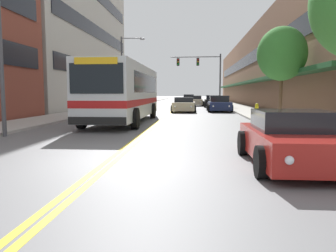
{
  "coord_description": "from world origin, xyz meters",
  "views": [
    {
      "loc": [
        2.05,
        -7.74,
        1.69
      ],
      "look_at": [
        -0.14,
        19.6,
        -1.1
      ],
      "focal_mm": 35.0,
      "sensor_mm": 36.0,
      "label": 1
    }
  ],
  "objects_px": {
    "car_red_parked_right_foreground": "(294,140)",
    "street_lamp_left_far": "(125,66)",
    "street_tree_right_mid": "(282,54)",
    "fire_hydrant": "(257,111)",
    "car_navy_parked_right_far": "(219,104)",
    "city_bus": "(125,91)",
    "car_black_parked_right_mid": "(213,102)",
    "car_charcoal_moving_second": "(189,100)",
    "car_dark_grey_parked_left_near": "(143,102)",
    "traffic_signal_mast": "(203,69)",
    "car_beige_moving_third": "(184,105)",
    "car_champagne_moving_lead": "(195,101)"
  },
  "relations": [
    {
      "from": "car_black_parked_right_mid",
      "to": "street_tree_right_mid",
      "type": "height_order",
      "value": "street_tree_right_mid"
    },
    {
      "from": "car_beige_moving_third",
      "to": "street_lamp_left_far",
      "type": "distance_m",
      "value": 8.04
    },
    {
      "from": "city_bus",
      "to": "car_dark_grey_parked_left_near",
      "type": "distance_m",
      "value": 21.98
    },
    {
      "from": "city_bus",
      "to": "fire_hydrant",
      "type": "distance_m",
      "value": 8.27
    },
    {
      "from": "car_red_parked_right_foreground",
      "to": "street_lamp_left_far",
      "type": "xyz_separation_m",
      "value": [
        -9.3,
        25.34,
        3.81
      ]
    },
    {
      "from": "car_navy_parked_right_far",
      "to": "car_beige_moving_third",
      "type": "height_order",
      "value": "car_navy_parked_right_far"
    },
    {
      "from": "car_black_parked_right_mid",
      "to": "street_lamp_left_far",
      "type": "distance_m",
      "value": 11.63
    },
    {
      "from": "car_black_parked_right_mid",
      "to": "city_bus",
      "type": "bearing_deg",
      "value": -106.98
    },
    {
      "from": "city_bus",
      "to": "car_navy_parked_right_far",
      "type": "relative_size",
      "value": 2.4
    },
    {
      "from": "car_red_parked_right_foreground",
      "to": "car_dark_grey_parked_left_near",
      "type": "bearing_deg",
      "value": 104.94
    },
    {
      "from": "city_bus",
      "to": "car_beige_moving_third",
      "type": "xyz_separation_m",
      "value": [
        3.1,
        10.71,
        -1.19
      ]
    },
    {
      "from": "city_bus",
      "to": "street_lamp_left_far",
      "type": "xyz_separation_m",
      "value": [
        -2.96,
        14.37,
        2.61
      ]
    },
    {
      "from": "car_navy_parked_right_far",
      "to": "car_dark_grey_parked_left_near",
      "type": "bearing_deg",
      "value": 129.56
    },
    {
      "from": "traffic_signal_mast",
      "to": "car_charcoal_moving_second",
      "type": "bearing_deg",
      "value": 102.06
    },
    {
      "from": "car_red_parked_right_foreground",
      "to": "fire_hydrant",
      "type": "distance_m",
      "value": 13.14
    },
    {
      "from": "car_black_parked_right_mid",
      "to": "car_beige_moving_third",
      "type": "bearing_deg",
      "value": -107.89
    },
    {
      "from": "car_champagne_moving_lead",
      "to": "car_charcoal_moving_second",
      "type": "bearing_deg",
      "value": 98.0
    },
    {
      "from": "car_black_parked_right_mid",
      "to": "car_beige_moving_third",
      "type": "xyz_separation_m",
      "value": [
        -3.14,
        -9.71,
        -0.05
      ]
    },
    {
      "from": "car_black_parked_right_mid",
      "to": "street_tree_right_mid",
      "type": "bearing_deg",
      "value": -82.32
    },
    {
      "from": "fire_hydrant",
      "to": "car_champagne_moving_lead",
      "type": "bearing_deg",
      "value": 99.69
    },
    {
      "from": "car_dark_grey_parked_left_near",
      "to": "street_lamp_left_far",
      "type": "distance_m",
      "value": 8.4
    },
    {
      "from": "car_dark_grey_parked_left_near",
      "to": "car_charcoal_moving_second",
      "type": "bearing_deg",
      "value": 58.42
    },
    {
      "from": "car_beige_moving_third",
      "to": "city_bus",
      "type": "bearing_deg",
      "value": -106.14
    },
    {
      "from": "car_navy_parked_right_far",
      "to": "fire_hydrant",
      "type": "height_order",
      "value": "car_navy_parked_right_far"
    },
    {
      "from": "car_black_parked_right_mid",
      "to": "car_charcoal_moving_second",
      "type": "height_order",
      "value": "car_charcoal_moving_second"
    },
    {
      "from": "street_lamp_left_far",
      "to": "street_tree_right_mid",
      "type": "height_order",
      "value": "street_lamp_left_far"
    },
    {
      "from": "car_navy_parked_right_far",
      "to": "car_champagne_moving_lead",
      "type": "relative_size",
      "value": 1.09
    },
    {
      "from": "car_red_parked_right_foreground",
      "to": "car_black_parked_right_mid",
      "type": "distance_m",
      "value": 31.39
    },
    {
      "from": "car_red_parked_right_foreground",
      "to": "car_black_parked_right_mid",
      "type": "relative_size",
      "value": 0.96
    },
    {
      "from": "car_black_parked_right_mid",
      "to": "street_tree_right_mid",
      "type": "xyz_separation_m",
      "value": [
        2.69,
        -19.95,
        3.22
      ]
    },
    {
      "from": "car_red_parked_right_foreground",
      "to": "fire_hydrant",
      "type": "height_order",
      "value": "car_red_parked_right_foreground"
    },
    {
      "from": "city_bus",
      "to": "car_red_parked_right_foreground",
      "type": "distance_m",
      "value": 12.72
    },
    {
      "from": "fire_hydrant",
      "to": "car_dark_grey_parked_left_near",
      "type": "bearing_deg",
      "value": 117.61
    },
    {
      "from": "car_dark_grey_parked_left_near",
      "to": "street_tree_right_mid",
      "type": "relative_size",
      "value": 0.92
    },
    {
      "from": "street_tree_right_mid",
      "to": "fire_hydrant",
      "type": "distance_m",
      "value": 3.8
    },
    {
      "from": "car_red_parked_right_foreground",
      "to": "car_navy_parked_right_far",
      "type": "relative_size",
      "value": 0.92
    },
    {
      "from": "street_tree_right_mid",
      "to": "car_red_parked_right_foreground",
      "type": "bearing_deg",
      "value": -102.75
    },
    {
      "from": "traffic_signal_mast",
      "to": "car_red_parked_right_foreground",
      "type": "bearing_deg",
      "value": -87.8
    },
    {
      "from": "city_bus",
      "to": "car_navy_parked_right_far",
      "type": "xyz_separation_m",
      "value": [
        6.28,
        11.29,
        -1.14
      ]
    },
    {
      "from": "car_navy_parked_right_far",
      "to": "street_lamp_left_far",
      "type": "bearing_deg",
      "value": 161.57
    },
    {
      "from": "car_charcoal_moving_second",
      "to": "street_lamp_left_far",
      "type": "height_order",
      "value": "street_lamp_left_far"
    },
    {
      "from": "car_champagne_moving_lead",
      "to": "street_lamp_left_far",
      "type": "relative_size",
      "value": 0.57
    },
    {
      "from": "car_dark_grey_parked_left_near",
      "to": "traffic_signal_mast",
      "type": "xyz_separation_m",
      "value": [
        7.48,
        0.32,
        4.02
      ]
    },
    {
      "from": "street_tree_right_mid",
      "to": "fire_hydrant",
      "type": "xyz_separation_m",
      "value": [
        -1.01,
        1.6,
        -3.29
      ]
    },
    {
      "from": "street_lamp_left_far",
      "to": "fire_hydrant",
      "type": "relative_size",
      "value": 7.96
    },
    {
      "from": "fire_hydrant",
      "to": "car_red_parked_right_foreground",
      "type": "bearing_deg",
      "value": -96.89
    },
    {
      "from": "car_beige_moving_third",
      "to": "street_tree_right_mid",
      "type": "bearing_deg",
      "value": -60.35
    },
    {
      "from": "car_navy_parked_right_far",
      "to": "street_tree_right_mid",
      "type": "bearing_deg",
      "value": -76.26
    },
    {
      "from": "car_charcoal_moving_second",
      "to": "street_tree_right_mid",
      "type": "bearing_deg",
      "value": -79.33
    },
    {
      "from": "car_dark_grey_parked_left_near",
      "to": "car_navy_parked_right_far",
      "type": "bearing_deg",
      "value": -50.44
    }
  ]
}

